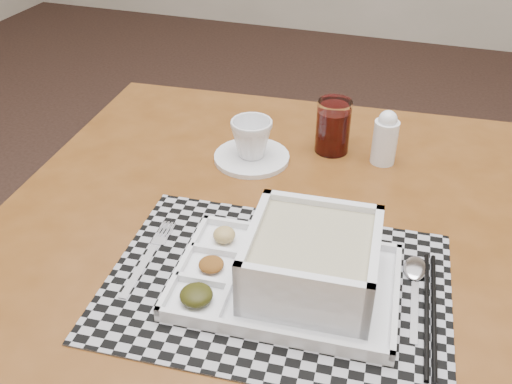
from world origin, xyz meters
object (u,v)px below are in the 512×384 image
juice_glass (333,128)px  creamer_bottle (385,138)px  serving_tray (303,267)px  dining_table (287,269)px  cup (252,138)px

juice_glass → creamer_bottle: (0.10, -0.01, 0.00)m
serving_tray → juice_glass: bearing=96.3°
dining_table → cup: cup is taller
dining_table → cup: (-0.13, 0.20, 0.13)m
cup → juice_glass: (0.14, 0.09, 0.00)m
serving_tray → cup: 0.37m
serving_tray → juice_glass: size_ratio=3.07×
serving_tray → cup: serving_tray is taller
serving_tray → cup: bearing=120.2°
juice_glass → creamer_bottle: creamer_bottle is taller
cup → dining_table: bearing=-39.1°
juice_glass → dining_table: bearing=-91.9°
juice_glass → creamer_bottle: bearing=-6.5°
serving_tray → juice_glass: juice_glass is taller
juice_glass → cup: bearing=-148.8°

